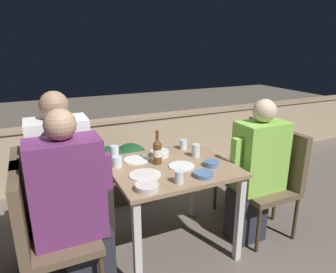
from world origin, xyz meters
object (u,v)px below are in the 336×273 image
(chair_left_far, at_px, (39,206))
(person_purple_stripe, at_px, (74,208))
(beer_bottle, at_px, (157,151))
(chair_left_near, at_px, (41,228))
(person_white_polo, at_px, (67,184))
(person_green_blouse, at_px, (256,172))
(chair_right_far, at_px, (256,161))
(chair_right_near, at_px, (274,174))

(chair_left_far, bearing_deg, person_purple_stripe, -54.24)
(chair_left_far, distance_m, beer_bottle, 0.95)
(chair_left_near, xyz_separation_m, chair_left_far, (-0.00, 0.30, 0.00))
(chair_left_far, distance_m, person_white_polo, 0.25)
(person_green_blouse, height_order, chair_right_far, person_green_blouse)
(chair_left_far, xyz_separation_m, beer_bottle, (0.90, -0.06, 0.30))
(chair_left_near, xyz_separation_m, person_purple_stripe, (0.21, 0.00, 0.09))
(person_green_blouse, bearing_deg, person_purple_stripe, -179.66)
(beer_bottle, bearing_deg, chair_left_far, 176.36)
(chair_right_far, bearing_deg, person_green_blouse, -131.46)
(chair_left_far, bearing_deg, person_green_blouse, -9.54)
(chair_right_near, xyz_separation_m, person_green_blouse, (-0.21, 0.00, 0.06))
(chair_left_far, relative_size, person_white_polo, 0.69)
(beer_bottle, bearing_deg, person_green_blouse, -15.86)
(chair_right_near, height_order, beer_bottle, beer_bottle)
(person_green_blouse, bearing_deg, chair_right_near, 0.00)
(chair_left_near, xyz_separation_m, beer_bottle, (0.90, 0.24, 0.30))
(chair_right_near, xyz_separation_m, chair_right_far, (0.06, 0.31, 0.00))
(person_purple_stripe, height_order, person_green_blouse, person_purple_stripe)
(beer_bottle, bearing_deg, person_purple_stripe, -160.79)
(chair_right_near, bearing_deg, person_purple_stripe, -179.70)
(person_purple_stripe, height_order, chair_right_far, person_purple_stripe)
(person_green_blouse, distance_m, beer_bottle, 0.87)
(chair_left_near, height_order, chair_right_near, same)
(person_purple_stripe, distance_m, person_white_polo, 0.30)
(chair_left_near, relative_size, person_purple_stripe, 0.73)
(chair_left_near, distance_m, beer_bottle, 0.97)
(chair_right_near, relative_size, beer_bottle, 3.50)
(chair_right_far, height_order, beer_bottle, beer_bottle)
(person_white_polo, bearing_deg, chair_right_far, 0.73)
(chair_left_near, relative_size, chair_left_far, 1.00)
(chair_left_far, relative_size, chair_right_far, 1.00)
(person_purple_stripe, distance_m, chair_left_far, 0.38)
(chair_right_near, relative_size, person_green_blouse, 0.76)
(person_green_blouse, bearing_deg, chair_left_near, -179.70)
(person_purple_stripe, height_order, chair_right_near, person_purple_stripe)
(chair_left_near, height_order, beer_bottle, beer_bottle)
(chair_left_near, xyz_separation_m, person_green_blouse, (1.70, 0.01, 0.06))
(person_green_blouse, bearing_deg, chair_left_far, 170.46)
(person_white_polo, distance_m, beer_bottle, 0.71)
(chair_left_near, relative_size, person_green_blouse, 0.76)
(chair_right_near, bearing_deg, beer_bottle, 167.33)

